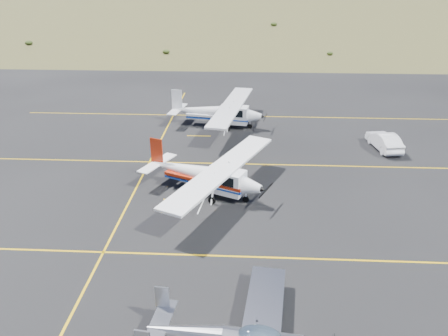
# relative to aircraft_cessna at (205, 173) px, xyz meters

# --- Properties ---
(ground) EXTENTS (1600.00, 1600.00, 0.00)m
(ground) POSITION_rel_aircraft_cessna_xyz_m (1.51, -8.56, -1.31)
(ground) COLOR #383D1C
(ground) RESTS_ON ground
(apron) EXTENTS (72.00, 72.00, 0.02)m
(apron) POSITION_rel_aircraft_cessna_xyz_m (1.51, -1.56, -1.31)
(apron) COLOR black
(apron) RESTS_ON ground
(aircraft_cessna) EXTENTS (8.53, 11.25, 2.96)m
(aircraft_cessna) POSITION_rel_aircraft_cessna_xyz_m (0.00, 0.00, 0.00)
(aircraft_cessna) COLOR white
(aircraft_cessna) RESTS_ON apron
(aircraft_plain) EXTENTS (7.39, 12.17, 3.07)m
(aircraft_plain) POSITION_rel_aircraft_cessna_xyz_m (-0.05, 12.48, 0.05)
(aircraft_plain) COLOR silver
(aircraft_plain) RESTS_ON apron
(sedan) EXTENTS (2.00, 4.19, 1.33)m
(sedan) POSITION_rel_aircraft_cessna_xyz_m (13.08, 7.87, -0.64)
(sedan) COLOR white
(sedan) RESTS_ON apron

